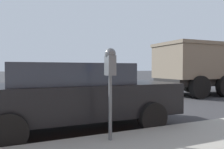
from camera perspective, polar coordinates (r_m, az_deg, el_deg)
The scene contains 4 objects.
ground_plane at distance 6.31m, azimuth -10.12°, elevation -10.94°, with size 220.00×220.00×0.00m, color #333335.
parking_meter at distance 3.71m, azimuth -0.45°, elevation 1.24°, with size 0.21×0.19×1.58m.
car_black at distance 5.03m, azimuth -9.49°, elevation -5.01°, with size 2.11×4.53×1.48m.
dump_truck at distance 13.06m, azimuth 25.23°, elevation 2.25°, with size 2.88×6.63×2.78m.
Camera 1 is at (-5.98, 1.50, 1.36)m, focal length 35.00 mm.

